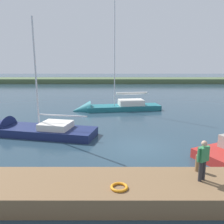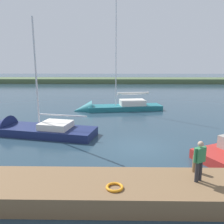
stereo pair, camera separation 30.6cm
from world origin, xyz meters
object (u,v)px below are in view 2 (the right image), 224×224
Objects in this scene: person_on_dock at (200,159)px; sailboat_mid_channel at (27,131)px; life_ring_buoy at (115,187)px; sailboat_behind_pier at (113,109)px; mooring_post_near at (195,164)px.

sailboat_mid_channel is at bearing 18.72° from person_on_dock.
life_ring_buoy is 18.10m from sailboat_behind_pier.
mooring_post_near is 0.08× the size of sailboat_mid_channel.
mooring_post_near is 17.11m from sailboat_behind_pier.
mooring_post_near is at bearing 155.10° from sailboat_mid_channel.
person_on_dock reaches higher than mooring_post_near.
sailboat_mid_channel reaches higher than mooring_post_near.
sailboat_behind_pier reaches higher than mooring_post_near.
sailboat_mid_channel is (10.18, -7.71, -0.96)m from mooring_post_near.
sailboat_mid_channel is at bearing -37.16° from mooring_post_near.
sailboat_behind_pier is 1.33× the size of sailboat_mid_channel.
sailboat_behind_pier is at bearing -113.45° from sailboat_mid_channel.
life_ring_buoy is at bearing 138.84° from sailboat_mid_channel.
sailboat_behind_pier is 17.92m from person_on_dock.
sailboat_mid_channel reaches higher than life_ring_buoy.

